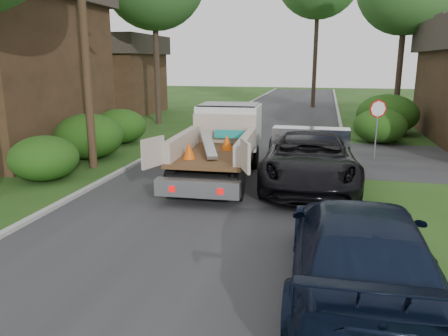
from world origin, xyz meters
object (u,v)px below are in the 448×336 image
object	(u,v)px
stop_sign	(377,117)
black_pickup	(309,158)
navy_suv	(359,249)
utility_pole	(84,27)
house_left_far	(109,73)
flatbed_truck	(224,138)

from	to	relation	value
stop_sign	black_pickup	xyz separation A→B (m)	(-2.53, -4.50, -0.88)
black_pickup	navy_suv	xyz separation A→B (m)	(1.13, -7.00, -0.05)
utility_pole	house_left_far	size ratio (longest dim) A/B	1.32
flatbed_truck	navy_suv	bearing A→B (deg)	-64.13
utility_pole	flatbed_truck	bearing A→B (deg)	3.20
utility_pole	navy_suv	xyz separation A→B (m)	(9.28, -7.48, -4.33)
stop_sign	black_pickup	bearing A→B (deg)	-119.31
black_pickup	flatbed_truck	bearing A→B (deg)	163.38
house_left_far	black_pickup	distance (m)	23.93
house_left_far	utility_pole	bearing A→B (deg)	-64.77
utility_pole	black_pickup	world-z (taller)	utility_pole
stop_sign	house_left_far	world-z (taller)	house_left_far
utility_pole	flatbed_truck	distance (m)	6.38
stop_sign	house_left_far	bearing A→B (deg)	145.19
stop_sign	utility_pole	size ratio (longest dim) A/B	0.25
stop_sign	black_pickup	distance (m)	5.24
utility_pole	navy_suv	world-z (taller)	utility_pole
house_left_far	flatbed_truck	world-z (taller)	house_left_far
stop_sign	navy_suv	distance (m)	11.62
house_left_far	flatbed_truck	bearing A→B (deg)	-51.97
utility_pole	stop_sign	bearing A→B (deg)	20.62
stop_sign	house_left_far	xyz separation A→B (m)	(-18.70, 13.00, 1.27)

